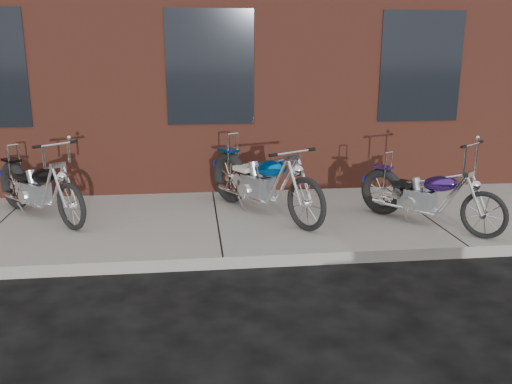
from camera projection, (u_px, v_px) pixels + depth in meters
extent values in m
plane|color=black|center=(223.00, 269.00, 6.29)|extent=(120.00, 120.00, 0.00)
cube|color=gray|center=(217.00, 224.00, 7.71)|extent=(22.00, 3.00, 0.15)
torus|color=black|center=(390.00, 193.00, 7.73)|extent=(0.53, 0.62, 0.68)
torus|color=black|center=(495.00, 217.00, 6.72)|extent=(0.43, 0.52, 0.62)
cube|color=#A1A3A7|center=(430.00, 202.00, 7.32)|extent=(0.44, 0.46, 0.28)
ellipsoid|color=#381C6A|center=(450.00, 186.00, 7.06)|extent=(0.52, 0.56, 0.29)
cube|color=black|center=(414.00, 185.00, 7.44)|extent=(0.34, 0.35, 0.06)
cylinder|color=silver|center=(488.00, 196.00, 6.74)|extent=(0.20, 0.24, 0.51)
cylinder|color=silver|center=(484.00, 145.00, 6.66)|extent=(0.43, 0.35, 0.03)
cylinder|color=silver|center=(397.00, 169.00, 7.58)|extent=(0.03, 0.03, 0.45)
cylinder|color=silver|center=(419.00, 206.00, 7.57)|extent=(0.56, 0.70, 0.05)
torus|color=black|center=(236.00, 179.00, 8.31)|extent=(0.55, 0.77, 0.80)
torus|color=black|center=(315.00, 207.00, 6.97)|extent=(0.44, 0.66, 0.73)
cube|color=#A1A3A7|center=(265.00, 189.00, 7.76)|extent=(0.50, 0.54, 0.34)
ellipsoid|color=#0554B0|center=(279.00, 171.00, 7.44)|extent=(0.56, 0.68, 0.34)
cube|color=#BCB19D|center=(253.00, 170.00, 7.93)|extent=(0.39, 0.41, 0.07)
cylinder|color=silver|center=(308.00, 183.00, 7.00)|extent=(0.20, 0.30, 0.60)
cylinder|color=silver|center=(301.00, 154.00, 7.02)|extent=(0.54, 0.34, 0.03)
cylinder|color=silver|center=(239.00, 153.00, 8.13)|extent=(0.03, 0.03, 0.54)
cylinder|color=silver|center=(262.00, 194.00, 8.07)|extent=(0.56, 0.89, 0.05)
torus|color=black|center=(19.00, 187.00, 8.02)|extent=(0.59, 0.62, 0.72)
torus|color=black|center=(77.00, 208.00, 7.04)|extent=(0.49, 0.53, 0.65)
cube|color=#A1A3A7|center=(41.00, 195.00, 7.62)|extent=(0.48, 0.48, 0.30)
ellipsoid|color=black|center=(49.00, 177.00, 7.37)|extent=(0.56, 0.58, 0.31)
cube|color=black|center=(31.00, 178.00, 7.73)|extent=(0.37, 0.37, 0.06)
cylinder|color=silver|center=(70.00, 187.00, 7.05)|extent=(0.23, 0.24, 0.54)
cylinder|color=silver|center=(62.00, 145.00, 6.99)|extent=(0.43, 0.39, 0.03)
cylinder|color=silver|center=(19.00, 162.00, 7.87)|extent=(0.03, 0.03, 0.48)
cylinder|color=silver|center=(42.00, 199.00, 7.88)|extent=(0.64, 0.70, 0.05)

